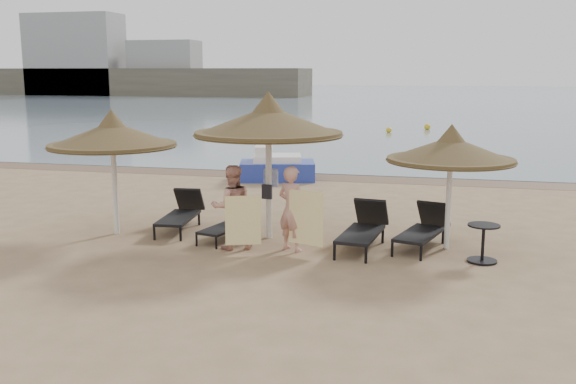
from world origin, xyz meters
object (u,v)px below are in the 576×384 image
side_table (483,244)px  pedal_boat (276,167)px  lounger_near_right (364,228)px  lounger_near_left (229,223)px  palapa_left (112,135)px  lounger_far_left (182,212)px  person_right (292,202)px  lounger_far_right (424,228)px  person_left (232,200)px  palapa_right (451,150)px  palapa_center (268,122)px

side_table → pedal_boat: (-6.30, 8.40, 0.08)m
lounger_near_right → side_table: bearing=-6.1°
lounger_near_left → pedal_boat: (-0.90, 7.80, 0.10)m
palapa_left → lounger_far_left: size_ratio=1.41×
palapa_left → lounger_near_right: bearing=1.7°
palapa_left → person_right: bearing=-6.0°
lounger_near_right → lounger_far_right: (1.24, 0.35, -0.03)m
lounger_near_right → palapa_left: bearing=-171.6°
person_left → lounger_near_right: bearing=170.3°
palapa_right → palapa_left: bearing=-176.4°
side_table → pedal_boat: 10.50m
palapa_center → person_right: bearing=-51.1°
lounger_far_left → side_table: 6.85m
lounger_far_right → palapa_center: bearing=-162.6°
lounger_far_right → side_table: 1.46m
palapa_left → person_right: palapa_left is taller
lounger_near_right → person_left: bearing=-157.8°
pedal_boat → palapa_right: bearing=-67.4°
lounger_far_left → lounger_near_right: bearing=-13.2°
person_left → pedal_boat: (-1.24, 8.60, -0.60)m
lounger_near_right → person_right: (-1.43, -0.60, 0.61)m
palapa_left → lounger_far_right: 7.15m
lounger_far_right → person_left: person_left is taller
palapa_center → person_right: (0.73, -0.90, -1.56)m
lounger_far_right → pedal_boat: 9.10m
lounger_near_right → person_right: 1.66m
palapa_left → palapa_center: size_ratio=0.88×
side_table → person_right: (-3.81, -0.06, 0.68)m
palapa_center → palapa_right: (3.87, -0.00, -0.50)m
side_table → person_left: 5.11m
palapa_right → person_right: bearing=-164.0°
person_right → pedal_boat: size_ratio=0.74×
lounger_near_left → pedal_boat: size_ratio=0.63×
pedal_boat → lounger_far_left: bearing=-107.7°
palapa_left → palapa_center: 3.54m
lounger_near_left → person_left: 1.11m
side_table → palapa_left: bearing=177.3°
palapa_left → side_table: size_ratio=3.83×
person_right → person_left: bearing=31.5°
lounger_far_left → pedal_boat: size_ratio=0.73×
lounger_far_right → pedal_boat: (-5.15, 7.51, 0.04)m
palapa_center → pedal_boat: size_ratio=1.17×
lounger_near_right → lounger_near_left: bearing=-174.5°
side_table → lounger_far_left: bearing=170.4°
lounger_far_left → side_table: size_ratio=2.72×
palapa_left → side_table: palapa_left is taller
palapa_center → person_right: palapa_center is taller
lounger_near_left → lounger_far_right: lounger_far_right is taller
lounger_near_right → person_right: person_right is taller
lounger_far_left → side_table: (6.76, -1.14, -0.05)m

